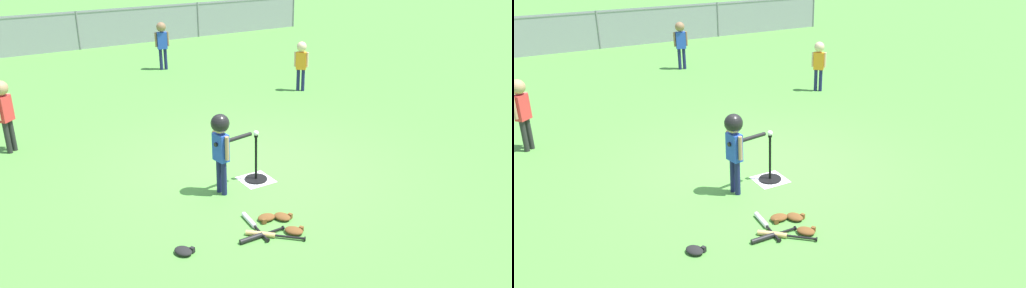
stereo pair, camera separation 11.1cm
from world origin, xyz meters
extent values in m
plane|color=#51933D|center=(0.00, 0.00, 0.00)|extent=(60.00, 60.00, 0.00)
cube|color=white|center=(-0.17, -0.36, 0.00)|extent=(0.44, 0.44, 0.01)
cylinder|color=black|center=(-0.17, -0.36, 0.01)|extent=(0.32, 0.32, 0.03)
cylinder|color=black|center=(-0.17, -0.36, 0.35)|extent=(0.04, 0.04, 0.65)
cylinder|color=black|center=(-0.17, -0.36, 0.67)|extent=(0.06, 0.06, 0.02)
sphere|color=white|center=(-0.17, -0.36, 0.71)|extent=(0.07, 0.07, 0.07)
cylinder|color=#191E4C|center=(-0.78, -0.40, 0.24)|extent=(0.07, 0.07, 0.48)
cylinder|color=#191E4C|center=(-0.76, -0.50, 0.24)|extent=(0.07, 0.07, 0.48)
cube|color=#2347B7|center=(-0.77, -0.45, 0.67)|extent=(0.16, 0.23, 0.37)
cylinder|color=tan|center=(-0.79, -0.32, 0.69)|extent=(0.05, 0.05, 0.32)
cylinder|color=tan|center=(-0.75, -0.58, 0.69)|extent=(0.05, 0.05, 0.32)
sphere|color=tan|center=(-0.77, -0.45, 0.97)|extent=(0.21, 0.21, 0.21)
sphere|color=black|center=(-0.77, -0.45, 1.00)|extent=(0.25, 0.25, 0.25)
cylinder|color=black|center=(-0.56, -0.42, 0.73)|extent=(0.60, 0.15, 0.06)
cylinder|color=#191E4C|center=(3.08, 2.87, 0.24)|extent=(0.08, 0.08, 0.49)
cylinder|color=#191E4C|center=(3.00, 2.94, 0.24)|extent=(0.08, 0.08, 0.49)
cube|color=orange|center=(3.04, 2.91, 0.68)|extent=(0.25, 0.24, 0.38)
cylinder|color=beige|center=(3.14, 2.81, 0.71)|extent=(0.05, 0.05, 0.33)
cylinder|color=beige|center=(2.94, 3.00, 0.71)|extent=(0.05, 0.05, 0.33)
sphere|color=beige|center=(3.04, 2.91, 0.99)|extent=(0.22, 0.22, 0.22)
cylinder|color=#262626|center=(-2.90, 2.62, 0.26)|extent=(0.08, 0.08, 0.52)
cylinder|color=#262626|center=(-2.99, 2.54, 0.26)|extent=(0.08, 0.08, 0.52)
cube|color=red|center=(-2.95, 2.58, 0.72)|extent=(0.26, 0.26, 0.41)
cylinder|color=tan|center=(-2.84, 2.68, 0.75)|extent=(0.06, 0.06, 0.35)
cylinder|color=tan|center=(-3.05, 2.48, 0.75)|extent=(0.06, 0.06, 0.35)
sphere|color=tan|center=(-2.95, 2.58, 1.05)|extent=(0.23, 0.23, 0.23)
cylinder|color=#191E4C|center=(1.26, 6.33, 0.27)|extent=(0.08, 0.08, 0.54)
cylinder|color=#191E4C|center=(1.14, 6.35, 0.27)|extent=(0.08, 0.08, 0.54)
cube|color=#2347B7|center=(1.20, 6.34, 0.75)|extent=(0.26, 0.19, 0.42)
cylinder|color=#8C6647|center=(1.34, 6.31, 0.78)|extent=(0.06, 0.06, 0.36)
cylinder|color=#8C6647|center=(1.05, 6.37, 0.78)|extent=(0.06, 0.06, 0.36)
sphere|color=#8C6647|center=(1.20, 6.34, 1.09)|extent=(0.24, 0.24, 0.24)
cylinder|color=silver|center=(-0.85, -1.28, 0.03)|extent=(0.09, 0.33, 0.06)
cylinder|color=black|center=(-0.88, -1.61, 0.03)|extent=(0.06, 0.33, 0.03)
cylinder|color=black|center=(-0.90, -1.77, 0.03)|extent=(0.05, 0.02, 0.05)
cylinder|color=#DBB266|center=(-0.90, -1.61, 0.03)|extent=(0.29, 0.28, 0.06)
cylinder|color=black|center=(-0.65, -1.85, 0.03)|extent=(0.27, 0.25, 0.03)
cylinder|color=black|center=(-0.52, -1.96, 0.03)|extent=(0.05, 0.05, 0.05)
cylinder|color=black|center=(-1.04, -1.64, 0.03)|extent=(0.29, 0.06, 0.06)
cylinder|color=black|center=(-0.75, -1.64, 0.03)|extent=(0.29, 0.03, 0.03)
cylinder|color=black|center=(-0.60, -1.64, 0.03)|extent=(0.02, 0.05, 0.05)
ellipsoid|color=brown|center=(-0.64, -1.35, 0.04)|extent=(0.24, 0.19, 0.07)
cube|color=brown|center=(-0.72, -1.41, 0.04)|extent=(0.05, 0.05, 0.06)
ellipsoid|color=brown|center=(-0.47, -1.44, 0.04)|extent=(0.23, 0.26, 0.07)
cube|color=brown|center=(-0.38, -1.47, 0.04)|extent=(0.06, 0.06, 0.06)
ellipsoid|color=black|center=(-1.80, -1.46, 0.04)|extent=(0.24, 0.27, 0.07)
cube|color=black|center=(-1.70, -1.49, 0.04)|extent=(0.06, 0.06, 0.06)
ellipsoid|color=brown|center=(-0.54, -1.77, 0.04)|extent=(0.25, 0.27, 0.07)
cube|color=brown|center=(-0.44, -1.78, 0.04)|extent=(0.06, 0.06, 0.06)
cylinder|color=slate|center=(0.00, 10.02, 0.57)|extent=(0.06, 0.06, 1.15)
cylinder|color=slate|center=(4.00, 10.02, 0.57)|extent=(0.06, 0.06, 1.15)
cylinder|color=slate|center=(8.00, 10.02, 0.57)|extent=(0.06, 0.06, 1.15)
cube|color=gray|center=(0.00, 10.02, 1.09)|extent=(16.00, 0.03, 0.03)
cube|color=gray|center=(0.00, 10.02, 0.57)|extent=(16.00, 0.01, 1.15)
camera|label=1|loc=(-3.57, -5.78, 3.20)|focal=35.29mm
camera|label=2|loc=(-3.47, -5.84, 3.20)|focal=35.29mm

